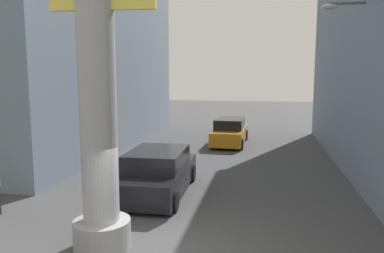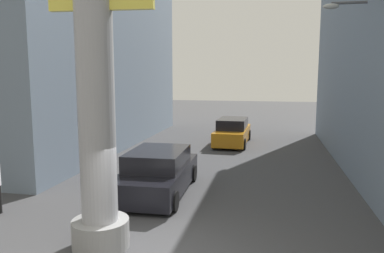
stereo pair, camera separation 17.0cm
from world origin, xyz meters
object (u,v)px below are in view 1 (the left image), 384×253
Objects in this scene: car_far at (230,132)px; palm_tree_mid_right at (354,40)px; street_lamp at (376,76)px; pedestrian_far_left at (129,128)px; car_lead at (157,173)px; neon_sign_pole at (96,46)px.

car_far is 8.57m from palm_tree_mid_right.
street_lamp is 4.23× the size of pedestrian_far_left.
pedestrian_far_left is at bearing 148.85° from street_lamp.
car_lead is (-7.54, -2.02, -3.41)m from street_lamp.
car_lead is at bearing -64.08° from pedestrian_far_left.
neon_sign_pole is 1.16× the size of palm_tree_mid_right.
car_lead is at bearing -165.00° from street_lamp.
street_lamp is 8.52m from car_lead.
street_lamp is 1.40× the size of car_lead.
car_far is (-5.92, 8.10, -3.42)m from street_lamp.
neon_sign_pole is at bearing -140.16° from street_lamp.
car_lead is (0.11, 4.36, -4.10)m from neon_sign_pole.
street_lamp is 1.42× the size of car_far.
pedestrian_far_left reaches higher than car_far.
neon_sign_pole reaches higher than car_far.
palm_tree_mid_right is at bearing 42.05° from car_lead.
palm_tree_mid_right is at bearing -26.58° from car_far.
palm_tree_mid_right is 13.44m from pedestrian_far_left.
street_lamp is 0.71× the size of palm_tree_mid_right.
neon_sign_pole is 13.90m from palm_tree_mid_right.
car_lead is at bearing 88.53° from neon_sign_pole.
car_lead and car_far have the same top height.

